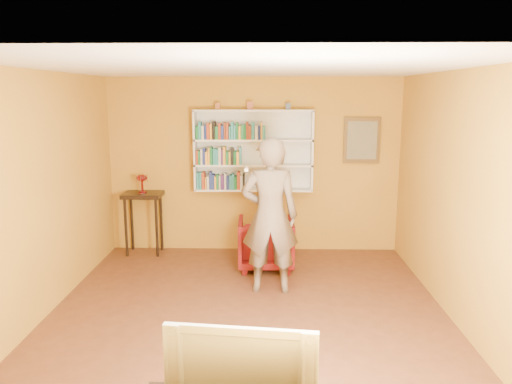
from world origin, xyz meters
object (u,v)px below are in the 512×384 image
(armchair, at_px, (266,243))
(person, at_px, (270,216))
(bookshelf, at_px, (254,150))
(television, at_px, (243,361))
(console_table, at_px, (143,203))
(ruby_lustre, at_px, (142,180))

(armchair, relative_size, person, 0.41)
(bookshelf, xyz_separation_m, person, (0.25, -1.63, -0.63))
(television, bearing_deg, bookshelf, 96.90)
(console_table, height_order, ruby_lustre, ruby_lustre)
(bookshelf, relative_size, armchair, 2.28)
(armchair, bearing_deg, person, 91.95)
(bookshelf, bearing_deg, armchair, -76.02)
(armchair, distance_m, television, 3.90)
(ruby_lustre, relative_size, person, 0.15)
(ruby_lustre, distance_m, television, 4.85)
(ruby_lustre, height_order, television, ruby_lustre)
(ruby_lustre, height_order, armchair, ruby_lustre)
(person, bearing_deg, bookshelf, -81.20)
(bookshelf, distance_m, console_table, 1.88)
(console_table, distance_m, armchair, 2.04)
(ruby_lustre, bearing_deg, console_table, -90.00)
(ruby_lustre, xyz_separation_m, armchair, (1.89, -0.62, -0.80))
(bookshelf, height_order, television, bookshelf)
(armchair, bearing_deg, ruby_lustre, -19.71)
(ruby_lustre, distance_m, armchair, 2.15)
(bookshelf, bearing_deg, television, -89.25)
(armchair, height_order, television, television)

